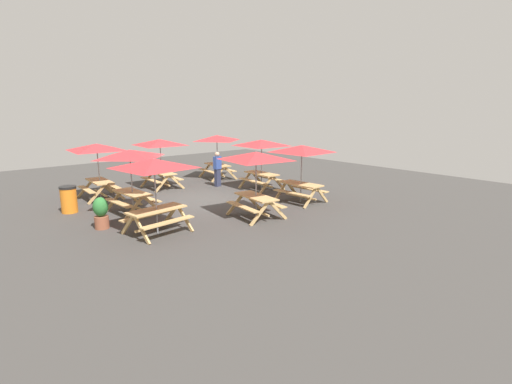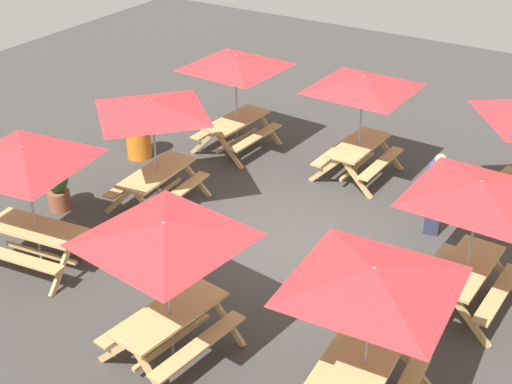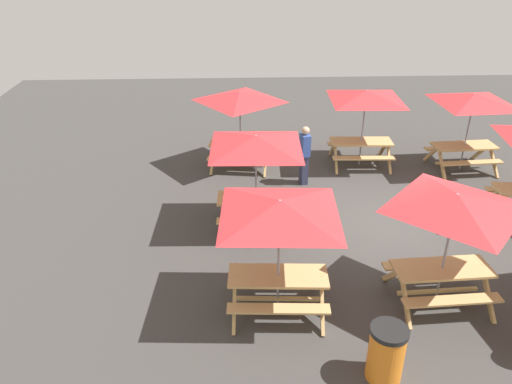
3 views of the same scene
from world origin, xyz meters
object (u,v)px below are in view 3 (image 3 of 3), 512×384
object	(u,v)px
picnic_table_0	(455,210)
picnic_table_2	(256,149)
picnic_table_5	(366,101)
person_standing	(304,154)
picnic_table_6	(280,216)
picnic_table_7	(240,102)
picnic_table_3	(473,104)
trash_bin_orange	(386,353)

from	to	relation	value
picnic_table_0	picnic_table_2	xyz separation A→B (m)	(3.32, -2.89, 0.00)
picnic_table_5	person_standing	size ratio (longest dim) A/B	1.69
picnic_table_6	picnic_table_7	bearing A→B (deg)	-81.57
picnic_table_5	person_standing	distance (m)	2.46
picnic_table_0	picnic_table_7	xyz separation A→B (m)	(3.63, -6.32, 0.00)
picnic_table_3	trash_bin_orange	bearing A→B (deg)	56.52
picnic_table_2	picnic_table_6	world-z (taller)	same
picnic_table_2	person_standing	bearing A→B (deg)	-120.80
picnic_table_3	person_standing	world-z (taller)	picnic_table_3
picnic_table_0	picnic_table_7	size ratio (longest dim) A/B	1.00
picnic_table_5	picnic_table_2	bearing A→B (deg)	48.33
picnic_table_0	picnic_table_7	world-z (taller)	same
picnic_table_2	person_standing	world-z (taller)	picnic_table_2
picnic_table_5	picnic_table_7	bearing A→B (deg)	1.72
picnic_table_5	picnic_table_7	xyz separation A→B (m)	(3.58, -0.03, 0.00)
picnic_table_6	picnic_table_2	bearing A→B (deg)	-81.55
picnic_table_0	person_standing	distance (m)	5.56
picnic_table_5	trash_bin_orange	world-z (taller)	picnic_table_5
picnic_table_3	picnic_table_5	distance (m)	2.95
picnic_table_0	person_standing	xyz separation A→B (m)	(1.90, -5.11, -1.10)
picnic_table_6	person_standing	xyz separation A→B (m)	(-1.14, -5.20, -1.10)
picnic_table_3	person_standing	size ratio (longest dim) A/B	1.69
picnic_table_0	picnic_table_5	bearing A→B (deg)	-92.40
picnic_table_6	picnic_table_7	size ratio (longest dim) A/B	1.21
picnic_table_0	picnic_table_3	world-z (taller)	same
picnic_table_2	picnic_table_5	xyz separation A→B (m)	(-3.27, -3.40, 0.00)
picnic_table_3	trash_bin_orange	distance (m)	8.91
picnic_table_3	picnic_table_7	bearing A→B (deg)	-7.84
picnic_table_6	picnic_table_7	world-z (taller)	same
picnic_table_2	picnic_table_7	world-z (taller)	same
picnic_table_7	picnic_table_2	bearing A→B (deg)	103.44
picnic_table_6	person_standing	world-z (taller)	picnic_table_6
picnic_table_0	picnic_table_6	xyz separation A→B (m)	(3.05, 0.09, 0.00)
picnic_table_7	person_standing	size ratio (longest dim) A/B	1.40
picnic_table_5	person_standing	bearing A→B (deg)	34.79
picnic_table_0	picnic_table_2	bearing A→B (deg)	-43.93
picnic_table_2	picnic_table_7	bearing A→B (deg)	-83.01
picnic_table_3	picnic_table_6	world-z (taller)	same
trash_bin_orange	person_standing	bearing A→B (deg)	-86.71
picnic_table_2	picnic_table_3	xyz separation A→B (m)	(-6.19, -2.95, 0.00)
trash_bin_orange	picnic_table_0	bearing A→B (deg)	-130.33
picnic_table_7	picnic_table_6	bearing A→B (deg)	103.46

